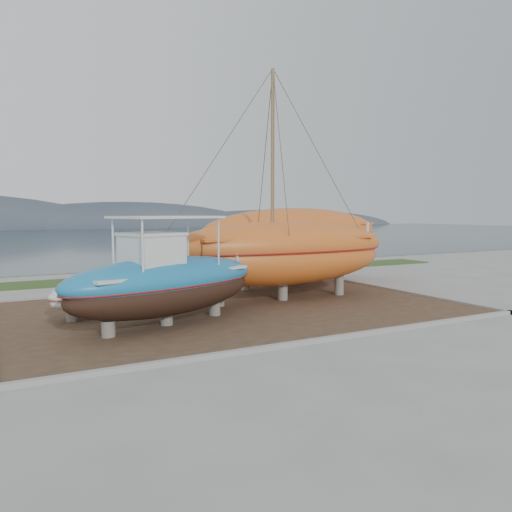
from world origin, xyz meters
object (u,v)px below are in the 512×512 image
orange_bare_hull (297,247)px  white_dinghy (101,299)px  orange_sailboat (283,187)px  blue_caique (166,271)px

orange_bare_hull → white_dinghy: bearing=-173.1°
white_dinghy → orange_bare_hull: bearing=-7.2°
white_dinghy → orange_sailboat: size_ratio=0.40×
blue_caique → white_dinghy: 3.53m
white_dinghy → orange_bare_hull: size_ratio=0.35×
blue_caique → orange_bare_hull: size_ratio=0.64×
white_dinghy → blue_caique: bearing=-83.9°
orange_sailboat → orange_bare_hull: (3.39, 4.08, -3.04)m
orange_sailboat → white_dinghy: bearing=177.5°
blue_caique → orange_bare_hull: 11.62m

